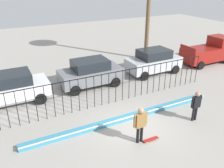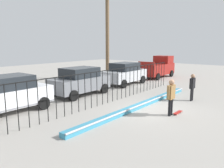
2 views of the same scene
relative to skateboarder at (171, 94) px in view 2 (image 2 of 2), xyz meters
The scene contains 10 objects.
ground_plane 1.56m from the skateboarder, 69.96° to the left, with size 60.00×60.00×0.00m, color #9E9991.
bowl_coping_ledge 2.17m from the skateboarder, 78.60° to the left, with size 11.00×0.40×0.27m.
perimeter_fence 3.95m from the skateboarder, 84.41° to the left, with size 14.04×0.04×1.98m.
skateboarder is the anchor object (origin of this frame).
skateboard 1.16m from the skateboarder, 18.02° to the right, with size 0.80×0.20×0.07m.
camera_operator 3.60m from the skateboarder, ahead, with size 0.68×0.25×1.68m.
parked_car_white 8.20m from the skateboarder, 125.18° to the left, with size 4.30×2.12×1.90m.
parked_car_gray 6.85m from the skateboarder, 86.42° to the left, with size 4.30×2.12×1.90m.
parked_car_silver 8.96m from the skateboarder, 49.93° to the left, with size 4.30×2.12×1.90m.
pickup_truck 13.33m from the skateboarder, 29.86° to the left, with size 4.70×2.12×2.24m.
Camera 2 is at (-10.39, -5.40, 3.43)m, focal length 35.74 mm.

